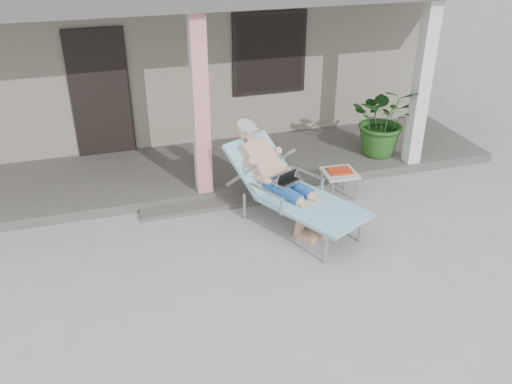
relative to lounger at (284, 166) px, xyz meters
name	(u,v)px	position (x,y,z in m)	size (l,w,h in m)	color
ground	(243,282)	(-0.91, -1.18, -0.86)	(60.00, 60.00, 0.00)	#9E9E99
house	(157,29)	(-0.91, 5.32, 0.81)	(10.40, 5.40, 3.30)	gray
porch_deck	(194,170)	(-0.91, 1.82, -0.78)	(10.00, 2.00, 0.15)	#605B56
porch_step	(209,205)	(-0.91, 0.67, -0.82)	(2.00, 0.30, 0.07)	#605B56
lounger	(284,166)	(0.00, 0.00, 0.00)	(1.65, 2.19, 1.39)	#B7B7BC
side_table	(339,174)	(1.05, 0.46, -0.49)	(0.52, 0.52, 0.44)	#BBBCB6
potted_palm	(384,120)	(2.26, 1.40, -0.09)	(1.11, 0.96, 1.23)	#26591E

